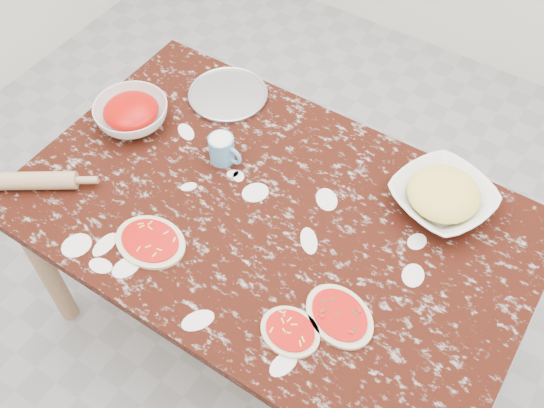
{
  "coord_description": "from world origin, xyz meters",
  "views": [
    {
      "loc": [
        0.63,
        -0.96,
        2.31
      ],
      "look_at": [
        0.0,
        0.0,
        0.8
      ],
      "focal_mm": 40.83,
      "sensor_mm": 36.0,
      "label": 1
    }
  ],
  "objects_px": {
    "flour_mug": "(223,149)",
    "worktable": "(272,229)",
    "cheese_bowl": "(442,198)",
    "sauce_bowl": "(132,114)",
    "pizza_tray": "(228,95)",
    "rolling_pin": "(30,181)"
  },
  "relations": [
    {
      "from": "flour_mug",
      "to": "worktable",
      "type": "bearing_deg",
      "value": -21.09
    },
    {
      "from": "cheese_bowl",
      "to": "worktable",
      "type": "bearing_deg",
      "value": -143.18
    },
    {
      "from": "sauce_bowl",
      "to": "flour_mug",
      "type": "distance_m",
      "value": 0.37
    },
    {
      "from": "cheese_bowl",
      "to": "pizza_tray",
      "type": "bearing_deg",
      "value": 177.37
    },
    {
      "from": "pizza_tray",
      "to": "cheese_bowl",
      "type": "bearing_deg",
      "value": -2.63
    },
    {
      "from": "cheese_bowl",
      "to": "rolling_pin",
      "type": "xyz_separation_m",
      "value": [
        -1.13,
        -0.65,
        -0.01
      ]
    },
    {
      "from": "flour_mug",
      "to": "rolling_pin",
      "type": "height_order",
      "value": "flour_mug"
    },
    {
      "from": "worktable",
      "to": "rolling_pin",
      "type": "distance_m",
      "value": 0.79
    },
    {
      "from": "worktable",
      "to": "flour_mug",
      "type": "distance_m",
      "value": 0.31
    },
    {
      "from": "cheese_bowl",
      "to": "flour_mug",
      "type": "bearing_deg",
      "value": -162.32
    },
    {
      "from": "worktable",
      "to": "sauce_bowl",
      "type": "relative_size",
      "value": 6.25
    },
    {
      "from": "worktable",
      "to": "pizza_tray",
      "type": "relative_size",
      "value": 5.66
    },
    {
      "from": "worktable",
      "to": "rolling_pin",
      "type": "relative_size",
      "value": 5.43
    },
    {
      "from": "cheese_bowl",
      "to": "rolling_pin",
      "type": "height_order",
      "value": "cheese_bowl"
    },
    {
      "from": "worktable",
      "to": "rolling_pin",
      "type": "xyz_separation_m",
      "value": [
        -0.71,
        -0.33,
        0.11
      ]
    },
    {
      "from": "sauce_bowl",
      "to": "cheese_bowl",
      "type": "xyz_separation_m",
      "value": [
        1.05,
        0.25,
        -0.0
      ]
    },
    {
      "from": "worktable",
      "to": "sauce_bowl",
      "type": "xyz_separation_m",
      "value": [
        -0.63,
        0.07,
        0.12
      ]
    },
    {
      "from": "worktable",
      "to": "rolling_pin",
      "type": "bearing_deg",
      "value": -154.83
    },
    {
      "from": "flour_mug",
      "to": "rolling_pin",
      "type": "bearing_deg",
      "value": -135.96
    },
    {
      "from": "pizza_tray",
      "to": "sauce_bowl",
      "type": "relative_size",
      "value": 1.1
    },
    {
      "from": "pizza_tray",
      "to": "cheese_bowl",
      "type": "xyz_separation_m",
      "value": [
        0.85,
        -0.04,
        0.03
      ]
    },
    {
      "from": "worktable",
      "to": "flour_mug",
      "type": "height_order",
      "value": "flour_mug"
    }
  ]
}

